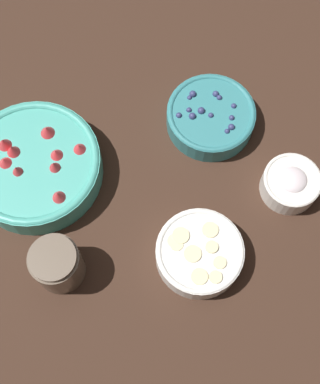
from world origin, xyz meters
TOP-DOWN VIEW (x-y plane):
  - ground_plane at (0.00, 0.00)m, footprint 4.00×4.00m
  - bowl_strawberries at (-0.18, 0.11)m, footprint 0.27×0.27m
  - bowl_blueberries at (0.17, 0.01)m, footprint 0.18×0.18m
  - bowl_bananas at (-0.02, -0.22)m, footprint 0.16×0.16m
  - bowl_cream at (0.22, -0.20)m, footprint 0.11×0.11m
  - jar_chocolate at (-0.25, -0.09)m, footprint 0.09×0.09m

SIDE VIEW (x-z plane):
  - ground_plane at x=0.00m, z-range 0.00..0.00m
  - bowl_blueberries at x=0.17m, z-range 0.00..0.06m
  - bowl_bananas at x=-0.02m, z-range 0.00..0.06m
  - bowl_cream at x=0.22m, z-range 0.00..0.06m
  - bowl_strawberries at x=-0.18m, z-range 0.00..0.08m
  - jar_chocolate at x=-0.25m, z-range 0.00..0.10m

